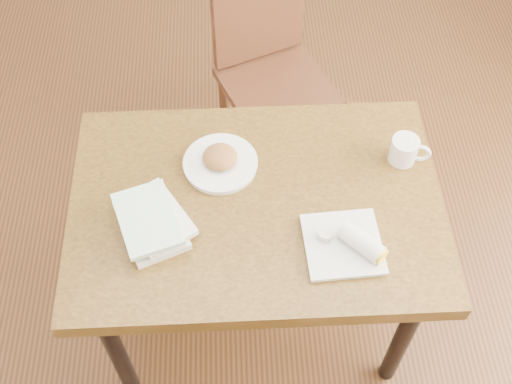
{
  "coord_description": "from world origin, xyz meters",
  "views": [
    {
      "loc": [
        -0.06,
        -1.15,
        2.41
      ],
      "look_at": [
        0.0,
        0.0,
        0.8
      ],
      "focal_mm": 45.0,
      "sensor_mm": 36.0,
      "label": 1
    }
  ],
  "objects_px": {
    "coffee_mug": "(405,150)",
    "book_stack": "(152,221)",
    "chair_far": "(269,62)",
    "plate_burrito": "(349,244)",
    "table": "(256,216)",
    "plate_scone": "(220,161)"
  },
  "relations": [
    {
      "from": "plate_scone",
      "to": "plate_burrito",
      "type": "relative_size",
      "value": 1.01
    },
    {
      "from": "chair_far",
      "to": "plate_burrito",
      "type": "bearing_deg",
      "value": -80.62
    },
    {
      "from": "table",
      "to": "plate_scone",
      "type": "bearing_deg",
      "value": 126.59
    },
    {
      "from": "book_stack",
      "to": "table",
      "type": "bearing_deg",
      "value": 14.15
    },
    {
      "from": "table",
      "to": "plate_scone",
      "type": "xyz_separation_m",
      "value": [
        -0.11,
        0.15,
        0.11
      ]
    },
    {
      "from": "table",
      "to": "coffee_mug",
      "type": "relative_size",
      "value": 8.92
    },
    {
      "from": "table",
      "to": "chair_far",
      "type": "height_order",
      "value": "chair_far"
    },
    {
      "from": "chair_far",
      "to": "coffee_mug",
      "type": "bearing_deg",
      "value": -60.46
    },
    {
      "from": "chair_far",
      "to": "book_stack",
      "type": "relative_size",
      "value": 3.16
    },
    {
      "from": "coffee_mug",
      "to": "book_stack",
      "type": "distance_m",
      "value": 0.84
    },
    {
      "from": "chair_far",
      "to": "coffee_mug",
      "type": "height_order",
      "value": "chair_far"
    },
    {
      "from": "plate_burrito",
      "to": "chair_far",
      "type": "bearing_deg",
      "value": 99.38
    },
    {
      "from": "coffee_mug",
      "to": "plate_burrito",
      "type": "xyz_separation_m",
      "value": [
        -0.23,
        -0.33,
        -0.02
      ]
    },
    {
      "from": "table",
      "to": "plate_burrito",
      "type": "height_order",
      "value": "plate_burrito"
    },
    {
      "from": "chair_far",
      "to": "book_stack",
      "type": "xyz_separation_m",
      "value": [
        -0.42,
        -0.93,
        0.23
      ]
    },
    {
      "from": "plate_scone",
      "to": "plate_burrito",
      "type": "height_order",
      "value": "plate_scone"
    },
    {
      "from": "coffee_mug",
      "to": "chair_far",
      "type": "bearing_deg",
      "value": 119.54
    },
    {
      "from": "table",
      "to": "book_stack",
      "type": "height_order",
      "value": "book_stack"
    },
    {
      "from": "table",
      "to": "book_stack",
      "type": "relative_size",
      "value": 3.9
    },
    {
      "from": "plate_scone",
      "to": "plate_burrito",
      "type": "bearing_deg",
      "value": -41.26
    },
    {
      "from": "plate_scone",
      "to": "coffee_mug",
      "type": "xyz_separation_m",
      "value": [
        0.6,
        0.0,
        0.02
      ]
    },
    {
      "from": "plate_scone",
      "to": "chair_far",
      "type": "bearing_deg",
      "value": 73.6
    }
  ]
}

